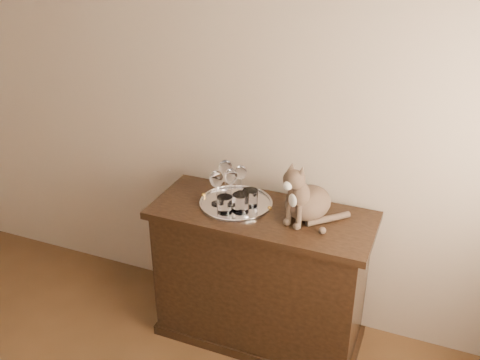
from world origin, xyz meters
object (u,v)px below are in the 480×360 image
Objects in this scene: sideboard at (260,277)px; wine_glass_a at (226,177)px; wine_glass_d at (231,185)px; wine_glass_c at (217,188)px; cat at (309,188)px; tray at (236,204)px; wine_glass_b at (241,179)px; tumbler_c at (250,198)px; tumbler_b at (225,205)px; tumbler_a at (241,203)px.

sideboard is 5.90× the size of wine_glass_a.
wine_glass_c is at bearing -132.60° from wine_glass_d.
cat reaches higher than wine_glass_d.
wine_glass_b is (-0.02, 0.12, 0.09)m from tray.
tumbler_c is at bearing -49.01° from wine_glass_b.
tray is 0.17m from wine_glass_a.
wine_glass_d is (0.06, 0.06, -0.00)m from wine_glass_c.
tray is at bearing -41.55° from wine_glass_a.
tumbler_c is at bearing 50.27° from tumbler_b.
tray is at bearing -177.46° from tumbler_c.
tray is 3.98× the size of tumbler_a.
tumbler_c reaches higher than tray.
cat is at bearing 0.37° from wine_glass_d.
wine_glass_a is 0.13m from wine_glass_c.
wine_glass_d is at bearing 47.40° from wine_glass_c.
wine_glass_a is at bearing 156.29° from sideboard.
sideboard is 0.46m from tray.
tumbler_b is at bearing -89.55° from wine_glass_b.
wine_glass_d reaches higher than wine_glass_b.
wine_glass_d is at bearing 174.21° from tumbler_c.
tumbler_c is at bearing -24.85° from wine_glass_a.
cat reaches higher than sideboard.
wine_glass_a reaches higher than wine_glass_d.
tray reaches higher than sideboard.
tumbler_a is at bearing -68.40° from wine_glass_b.
wine_glass_b is 0.11m from wine_glass_d.
tumbler_c is at bearing 2.54° from tray.
sideboard is 12.77× the size of tumbler_c.
wine_glass_a is 1.02× the size of wine_glass_c.
sideboard is 0.59m from wine_glass_c.
wine_glass_a is at bearing 155.15° from tumbler_c.
wine_glass_b is (0.08, 0.03, -0.02)m from wine_glass_a.
sideboard is 0.64m from cat.
wine_glass_b is 0.24m from tumbler_b.
tumbler_b is 0.15m from tumbler_c.
cat is (0.34, 0.09, 0.11)m from tumbler_a.
tumbler_a is 0.37m from cat.
sideboard is 0.50m from tumbler_a.
tray is at bearing 170.55° from sideboard.
tumbler_c is (0.02, 0.08, -0.00)m from tumbler_a.
wine_glass_b reaches higher than tumbler_a.
wine_glass_d is at bearing 98.00° from tumbler_b.
tray is 0.10m from tumbler_c.
wine_glass_d is 0.14m from tumbler_b.
tumbler_b is (-0.07, -0.04, -0.00)m from tumbler_a.
sideboard is 0.60m from wine_glass_a.
wine_glass_c reaches higher than tray.
wine_glass_a reaches higher than wine_glass_c.
tumbler_b is (0.00, -0.23, -0.04)m from wine_glass_b.
wine_glass_b is 0.50× the size of cat.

